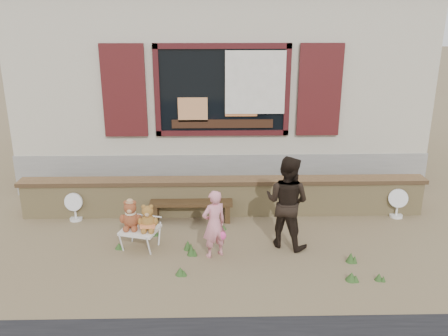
{
  "coord_description": "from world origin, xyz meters",
  "views": [
    {
      "loc": [
        -0.17,
        -6.76,
        3.48
      ],
      "look_at": [
        0.0,
        0.6,
        1.0
      ],
      "focal_mm": 38.0,
      "sensor_mm": 36.0,
      "label": 1
    }
  ],
  "objects_px": {
    "bench": "(191,207)",
    "teddy_bear_right": "(148,217)",
    "adult": "(287,202)",
    "child": "(214,224)",
    "teddy_bear_left": "(131,214)",
    "folding_chair": "(140,230)"
  },
  "relations": [
    {
      "from": "teddy_bear_left",
      "to": "adult",
      "type": "relative_size",
      "value": 0.32
    },
    {
      "from": "bench",
      "to": "teddy_bear_right",
      "type": "height_order",
      "value": "teddy_bear_right"
    },
    {
      "from": "child",
      "to": "adult",
      "type": "height_order",
      "value": "adult"
    },
    {
      "from": "child",
      "to": "folding_chair",
      "type": "bearing_deg",
      "value": -40.78
    },
    {
      "from": "bench",
      "to": "folding_chair",
      "type": "relative_size",
      "value": 2.22
    },
    {
      "from": "child",
      "to": "bench",
      "type": "bearing_deg",
      "value": -100.0
    },
    {
      "from": "bench",
      "to": "child",
      "type": "height_order",
      "value": "child"
    },
    {
      "from": "adult",
      "to": "child",
      "type": "bearing_deg",
      "value": 47.75
    },
    {
      "from": "bench",
      "to": "folding_chair",
      "type": "xyz_separation_m",
      "value": [
        -0.73,
        -0.97,
        0.03
      ]
    },
    {
      "from": "folding_chair",
      "to": "teddy_bear_right",
      "type": "height_order",
      "value": "teddy_bear_right"
    },
    {
      "from": "teddy_bear_right",
      "to": "child",
      "type": "relative_size",
      "value": 0.4
    },
    {
      "from": "teddy_bear_left",
      "to": "folding_chair",
      "type": "bearing_deg",
      "value": -0.0
    },
    {
      "from": "bench",
      "to": "child",
      "type": "relative_size",
      "value": 1.37
    },
    {
      "from": "teddy_bear_right",
      "to": "adult",
      "type": "relative_size",
      "value": 0.29
    },
    {
      "from": "teddy_bear_left",
      "to": "child",
      "type": "distance_m",
      "value": 1.29
    },
    {
      "from": "bench",
      "to": "teddy_bear_right",
      "type": "bearing_deg",
      "value": -119.73
    },
    {
      "from": "folding_chair",
      "to": "adult",
      "type": "xyz_separation_m",
      "value": [
        2.22,
        0.05,
        0.43
      ]
    },
    {
      "from": "teddy_bear_left",
      "to": "teddy_bear_right",
      "type": "distance_m",
      "value": 0.28
    },
    {
      "from": "bench",
      "to": "teddy_bear_right",
      "type": "distance_m",
      "value": 1.2
    },
    {
      "from": "folding_chair",
      "to": "teddy_bear_right",
      "type": "relative_size",
      "value": 1.52
    },
    {
      "from": "bench",
      "to": "adult",
      "type": "height_order",
      "value": "adult"
    },
    {
      "from": "folding_chair",
      "to": "adult",
      "type": "distance_m",
      "value": 2.26
    }
  ]
}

